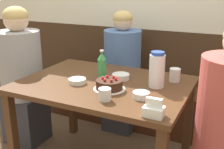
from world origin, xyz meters
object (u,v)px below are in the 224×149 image
(napkin_holder, at_px, (154,110))
(person_pale_blue_shirt, at_px, (122,74))
(glass_tumbler_short, at_px, (175,75))
(soju_bottle, at_px, (102,65))
(bowl_soup_white, at_px, (121,77))
(bench_seat, at_px, (141,105))
(bowl_rice_small, at_px, (77,81))
(birthday_cake, at_px, (109,85))
(water_pitcher, at_px, (157,70))
(bowl_side_dish, at_px, (141,95))
(person_teal_shirt, at_px, (22,78))
(glass_water_tall, at_px, (105,94))

(napkin_holder, relative_size, person_pale_blue_shirt, 0.09)
(glass_tumbler_short, relative_size, person_pale_blue_shirt, 0.08)
(soju_bottle, distance_m, bowl_soup_white, 0.16)
(person_pale_blue_shirt, bearing_deg, bench_seat, 128.62)
(bowl_soup_white, relative_size, glass_tumbler_short, 1.35)
(bowl_rice_small, bearing_deg, glass_tumbler_short, 29.14)
(bench_seat, bearing_deg, person_pale_blue_shirt, -141.38)
(soju_bottle, xyz_separation_m, bowl_rice_small, (-0.11, -0.17, -0.09))
(bench_seat, distance_m, soju_bottle, 0.98)
(birthday_cake, relative_size, water_pitcher, 0.87)
(water_pitcher, bearing_deg, bowl_soup_white, 172.47)
(bench_seat, distance_m, glass_tumbler_short, 0.93)
(bench_seat, height_order, person_pale_blue_shirt, person_pale_blue_shirt)
(bowl_side_dish, relative_size, person_teal_shirt, 0.09)
(water_pitcher, distance_m, bowl_side_dish, 0.26)
(water_pitcher, distance_m, soju_bottle, 0.42)
(bowl_soup_white, bearing_deg, birthday_cake, -85.69)
(person_pale_blue_shirt, bearing_deg, water_pitcher, 40.30)
(water_pitcher, height_order, napkin_holder, water_pitcher)
(bowl_rice_small, bearing_deg, water_pitcher, 18.62)
(bench_seat, relative_size, glass_tumbler_short, 23.65)
(napkin_holder, distance_m, person_teal_shirt, 1.43)
(glass_water_tall, xyz_separation_m, person_pale_blue_shirt, (-0.32, 0.99, -0.20))
(bench_seat, relative_size, soju_bottle, 10.54)
(water_pitcher, bearing_deg, bench_seat, 115.80)
(person_teal_shirt, relative_size, person_pale_blue_shirt, 1.05)
(bowl_soup_white, xyz_separation_m, glass_tumbler_short, (0.37, 0.13, 0.03))
(glass_water_tall, bearing_deg, bowl_side_dish, 34.62)
(bowl_soup_white, xyz_separation_m, glass_water_tall, (0.07, -0.40, 0.02))
(bench_seat, relative_size, water_pitcher, 9.23)
(water_pitcher, bearing_deg, bowl_side_dish, -95.92)
(napkin_holder, bearing_deg, bowl_soup_white, 130.36)
(napkin_holder, distance_m, bowl_soup_white, 0.63)
(birthday_cake, height_order, person_teal_shirt, person_teal_shirt)
(bench_seat, distance_m, glass_water_tall, 1.26)
(bench_seat, relative_size, bowl_rice_small, 18.34)
(bowl_rice_small, bearing_deg, bowl_soup_white, 41.56)
(birthday_cake, relative_size, bowl_side_dish, 2.03)
(bench_seat, distance_m, person_pale_blue_shirt, 0.41)
(bowl_soup_white, xyz_separation_m, bowl_rice_small, (-0.24, -0.22, -0.00))
(bench_seat, xyz_separation_m, soju_bottle, (-0.06, -0.76, 0.62))
(napkin_holder, distance_m, glass_tumbler_short, 0.61)
(water_pitcher, xyz_separation_m, person_teal_shirt, (-1.23, 0.00, -0.24))
(glass_water_tall, bearing_deg, glass_tumbler_short, 60.47)
(bowl_soup_white, height_order, person_teal_shirt, person_teal_shirt)
(napkin_holder, xyz_separation_m, bowl_soup_white, (-0.41, 0.48, -0.02))
(birthday_cake, distance_m, napkin_holder, 0.47)
(birthday_cake, xyz_separation_m, water_pitcher, (0.27, 0.19, 0.09))
(bench_seat, height_order, glass_tumbler_short, glass_tumbler_short)
(birthday_cake, bearing_deg, napkin_holder, -33.06)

